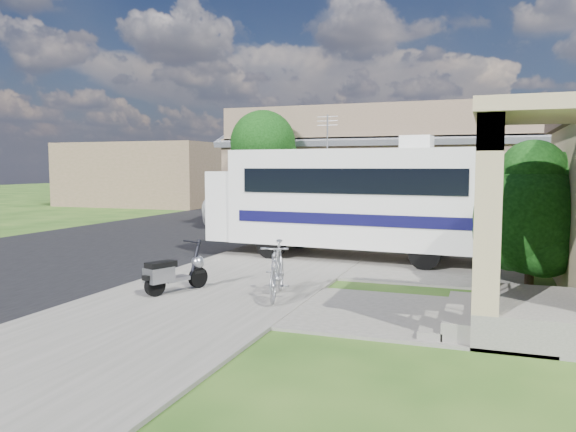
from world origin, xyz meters
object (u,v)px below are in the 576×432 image
(pickup_truck, at_px, (250,203))
(garden_hose, at_px, (461,305))
(van, at_px, (287,195))
(shrub, at_px, (535,214))
(scooter, at_px, (173,273))
(bicycle, at_px, (277,273))
(motorhome, at_px, (351,198))

(pickup_truck, bearing_deg, garden_hose, 116.58)
(van, relative_size, garden_hose, 15.39)
(shrub, bearing_deg, scooter, -156.02)
(scooter, bearing_deg, bicycle, 29.46)
(scooter, distance_m, van, 21.52)
(bicycle, height_order, van, van)
(motorhome, xyz_separation_m, shrub, (4.39, -2.52, -0.10))
(shrub, distance_m, garden_hose, 2.94)
(scooter, relative_size, garden_hose, 3.60)
(shrub, bearing_deg, motorhome, 150.16)
(shrub, xyz_separation_m, garden_hose, (-1.29, -2.20, -1.46))
(garden_hose, bearing_deg, pickup_truck, 126.40)
(bicycle, height_order, pickup_truck, pickup_truck)
(shrub, distance_m, scooter, 7.32)
(van, bearing_deg, motorhome, -56.57)
(bicycle, xyz_separation_m, pickup_truck, (-6.52, 13.74, 0.32))
(motorhome, relative_size, bicycle, 4.36)
(motorhome, bearing_deg, bicycle, -88.11)
(shrub, xyz_separation_m, van, (-11.76, 17.95, -0.67))
(pickup_truck, bearing_deg, motorhome, 118.17)
(motorhome, bearing_deg, van, 119.28)
(garden_hose, bearing_deg, bicycle, -171.85)
(shrub, bearing_deg, garden_hose, -120.44)
(motorhome, height_order, bicycle, motorhome)
(motorhome, distance_m, shrub, 5.06)
(shrub, height_order, scooter, shrub)
(motorhome, relative_size, pickup_truck, 1.26)
(scooter, bearing_deg, shrub, 45.74)
(van, height_order, garden_hose, van)
(shrub, bearing_deg, van, 123.23)
(shrub, height_order, bicycle, shrub)
(motorhome, distance_m, bicycle, 5.30)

